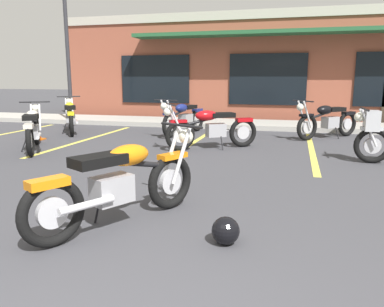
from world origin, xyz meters
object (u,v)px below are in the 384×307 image
at_px(motorcycle_red_sportbike, 211,127).
at_px(traffic_cone, 35,130).
at_px(motorcycle_foreground_classic, 120,181).
at_px(motorcycle_black_cruiser, 184,117).
at_px(motorcycle_silver_naked, 33,128).
at_px(parking_lot_lamp_post, 64,19).
at_px(helmet_on_pavement, 226,231).
at_px(motorcycle_blue_standard, 327,120).
at_px(motorcycle_cream_vintage, 70,116).

relative_size(motorcycle_red_sportbike, traffic_cone, 3.49).
relative_size(motorcycle_foreground_classic, motorcycle_black_cruiser, 0.92).
height_order(motorcycle_red_sportbike, motorcycle_silver_naked, same).
relative_size(motorcycle_black_cruiser, motorcycle_silver_naked, 1.12).
relative_size(motorcycle_red_sportbike, motorcycle_black_cruiser, 0.89).
height_order(motorcycle_silver_naked, parking_lot_lamp_post, parking_lot_lamp_post).
xyz_separation_m(motorcycle_foreground_classic, traffic_cone, (-4.42, 4.53, -0.20)).
bearing_deg(parking_lot_lamp_post, motorcycle_black_cruiser, -13.15).
bearing_deg(motorcycle_foreground_classic, parking_lot_lamp_post, 125.59).
height_order(motorcycle_black_cruiser, traffic_cone, motorcycle_black_cruiser).
relative_size(motorcycle_foreground_classic, motorcycle_silver_naked, 1.03).
distance_m(helmet_on_pavement, traffic_cone, 7.30).
bearing_deg(motorcycle_blue_standard, traffic_cone, -162.89).
bearing_deg(helmet_on_pavement, motorcycle_cream_vintage, 131.72).
bearing_deg(motorcycle_foreground_classic, helmet_on_pavement, -10.08).
relative_size(motorcycle_black_cruiser, helmet_on_pavement, 7.97).
height_order(motorcycle_blue_standard, traffic_cone, motorcycle_blue_standard).
relative_size(motorcycle_red_sportbike, motorcycle_blue_standard, 1.11).
distance_m(motorcycle_red_sportbike, parking_lot_lamp_post, 6.58).
bearing_deg(motorcycle_black_cruiser, motorcycle_blue_standard, 4.41).
distance_m(motorcycle_foreground_classic, motorcycle_cream_vintage, 7.29).
xyz_separation_m(motorcycle_red_sportbike, parking_lot_lamp_post, (-5.23, 2.85, 2.78)).
distance_m(motorcycle_blue_standard, motorcycle_cream_vintage, 6.84).
bearing_deg(motorcycle_blue_standard, motorcycle_red_sportbike, -138.94).
bearing_deg(motorcycle_red_sportbike, motorcycle_cream_vintage, 161.82).
distance_m(motorcycle_black_cruiser, traffic_cone, 3.74).
height_order(motorcycle_blue_standard, motorcycle_cream_vintage, same).
bearing_deg(motorcycle_red_sportbike, parking_lot_lamp_post, 151.42).
bearing_deg(traffic_cone, motorcycle_cream_vintage, 84.75).
distance_m(motorcycle_black_cruiser, parking_lot_lamp_post, 5.02).
bearing_deg(motorcycle_blue_standard, helmet_on_pavement, -101.23).
relative_size(motorcycle_foreground_classic, motorcycle_cream_vintage, 1.04).
distance_m(motorcycle_silver_naked, motorcycle_blue_standard, 6.92).
bearing_deg(motorcycle_foreground_classic, motorcycle_red_sportbike, 90.16).
height_order(motorcycle_foreground_classic, motorcycle_cream_vintage, same).
xyz_separation_m(motorcycle_blue_standard, traffic_cone, (-6.92, -2.13, -0.20)).
bearing_deg(helmet_on_pavement, traffic_cone, 139.55).
bearing_deg(motorcycle_red_sportbike, traffic_cone, 179.31).
bearing_deg(motorcycle_red_sportbike, motorcycle_foreground_classic, -89.84).
height_order(motorcycle_foreground_classic, motorcycle_red_sportbike, same).
bearing_deg(motorcycle_black_cruiser, traffic_cone, -150.37).
height_order(motorcycle_red_sportbike, motorcycle_blue_standard, same).
xyz_separation_m(motorcycle_red_sportbike, motorcycle_blue_standard, (2.51, 2.18, 0.00)).
height_order(motorcycle_blue_standard, helmet_on_pavement, motorcycle_blue_standard).
bearing_deg(motorcycle_cream_vintage, motorcycle_blue_standard, 6.51).
xyz_separation_m(motorcycle_foreground_classic, helmet_on_pavement, (1.13, -0.20, -0.33)).
xyz_separation_m(motorcycle_cream_vintage, helmet_on_pavement, (5.43, -6.09, -0.33)).
distance_m(traffic_cone, parking_lot_lamp_post, 4.17).
bearing_deg(motorcycle_cream_vintage, helmet_on_pavement, -48.28).
bearing_deg(helmet_on_pavement, motorcycle_silver_naked, 142.84).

